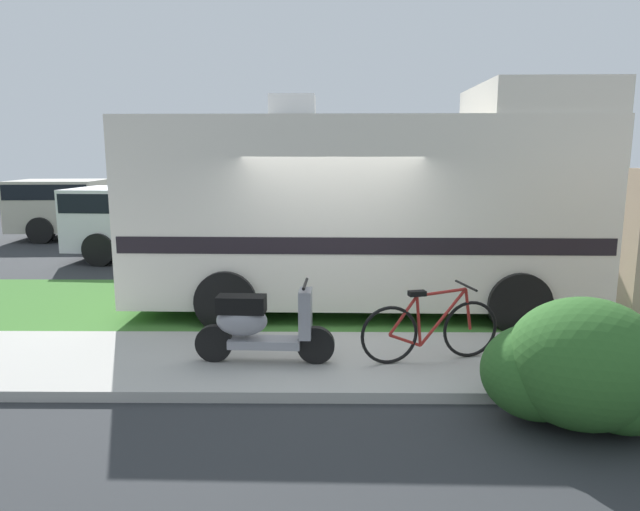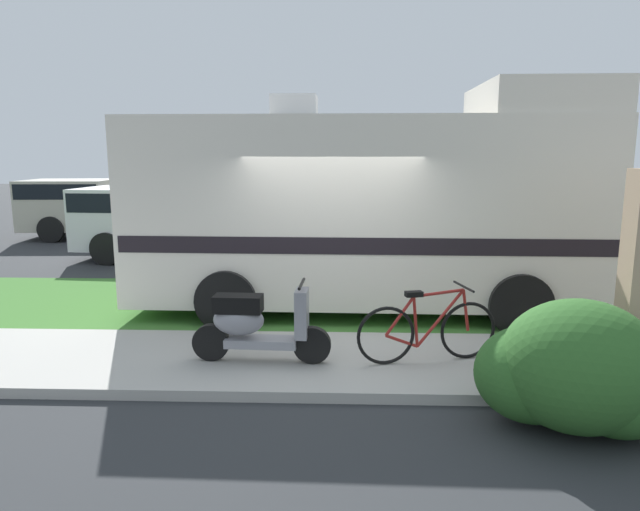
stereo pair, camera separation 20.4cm
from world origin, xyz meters
name	(u,v)px [view 2 (the right image)]	position (x,y,z in m)	size (l,w,h in m)	color
ground_plane	(331,336)	(0.00, 0.00, 0.00)	(80.00, 80.00, 0.00)	#2D3033
sidewalk	(330,363)	(0.00, -1.20, 0.06)	(24.00, 2.00, 0.12)	#ADAAA3
grass_strip	(333,305)	(0.00, 1.50, 0.04)	(24.00, 3.40, 0.08)	#3D752D
motorhome_rv	(369,207)	(0.57, 1.34, 1.70)	(7.18, 2.72, 3.57)	silver
scooter	(256,324)	(-0.87, -1.34, 0.58)	(1.64, 0.50, 0.97)	black
bicycle	(428,330)	(1.15, -1.26, 0.51)	(1.68, 0.57, 0.90)	black
pickup_truck_near	(164,221)	(-4.18, 5.88, 0.93)	(5.15, 2.47, 1.73)	silver
pickup_truck_far	(100,207)	(-7.22, 9.22, 0.95)	(5.68, 2.36, 1.76)	#B7B29E
bush_by_porch	(575,372)	(2.26, -2.69, 0.58)	(1.72, 1.29, 1.22)	#2D6026
bottle_green	(611,345)	(3.47, -0.88, 0.22)	(0.06, 0.06, 0.23)	#19722D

